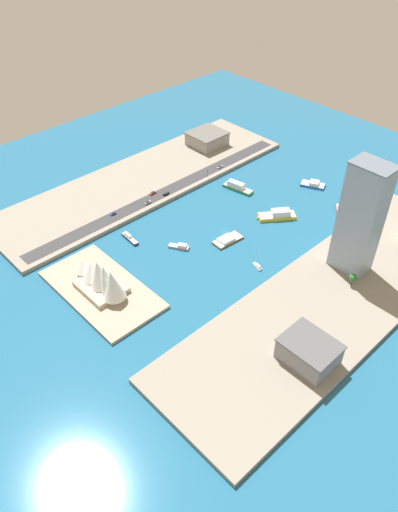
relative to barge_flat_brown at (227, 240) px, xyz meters
The scene contains 24 objects.
ground_plane 10.45m from the barge_flat_brown, 37.37° to the right, with size 440.00×440.00×0.00m, color #23668E.
quay_west 79.56m from the barge_flat_brown, behind, with size 70.00×240.00×2.77m, color gray.
quay_east 96.01m from the barge_flat_brown, ahead, with size 70.00×240.00×2.77m, color gray.
peninsula_point 88.31m from the barge_flat_brown, 78.60° to the left, with size 75.36×39.78×2.00m, color #A89E89.
road_strip 70.44m from the barge_flat_brown, ahead, with size 10.80×228.00×0.15m, color #38383D.
barge_flat_brown is the anchor object (origin of this frame).
ferry_green_doubledeck 63.81m from the barge_flat_brown, 52.44° to the right, with size 25.52×10.47×5.88m.
patrol_launch_navy 64.06m from the barge_flat_brown, 45.10° to the left, with size 17.21×4.28×3.42m.
yacht_sleek_gray 31.81m from the barge_flat_brown, 59.57° to the left, with size 13.75×10.18×3.39m.
ferry_yellow_fast 44.72m from the barge_flat_brown, 96.99° to the right, with size 22.25×25.94×6.25m.
catamaran_blue 96.13m from the barge_flat_brown, 88.25° to the right, with size 19.52×14.89×4.10m.
sailboat_small_white 31.16m from the barge_flat_brown, behind, with size 8.33×4.21×12.11m.
tugboat_red 87.57m from the barge_flat_brown, 110.55° to the right, with size 12.13×13.92×3.82m.
tower_tall_glass 85.46m from the barge_flat_brown, 154.40° to the right, with size 22.74×16.10×69.66m.
warehouse_low_gray 105.22m from the barge_flat_brown, 156.21° to the left, with size 26.96×21.84×12.81m.
carpark_squat_concrete 131.01m from the barge_flat_brown, 38.17° to the right, with size 27.28×28.44×11.10m.
sedan_silver 68.06m from the barge_flat_brown, 10.68° to the left, with size 2.14×5.09×1.61m.
hatchback_blue 82.08m from the barge_flat_brown, 28.10° to the left, with size 1.96×4.47×1.62m.
van_white 90.61m from the barge_flat_brown, 42.00° to the right, with size 1.97×5.11×1.65m.
pickup_red 74.11m from the barge_flat_brown, ahead, with size 2.04×5.20×1.62m.
suv_black 66.68m from the barge_flat_brown, ahead, with size 1.90×5.17×1.58m.
traffic_light_waterfront 77.67m from the barge_flat_brown, 34.45° to the right, with size 0.36×0.36×6.50m.
opera_landmark 88.58m from the barge_flat_brown, 79.55° to the left, with size 43.39×21.52×21.26m.
park_tree_cluster 82.41m from the barge_flat_brown, 163.14° to the right, with size 8.44×12.70×7.82m.
Camera 1 is at (-179.89, 193.63, 198.67)m, focal length 34.59 mm.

